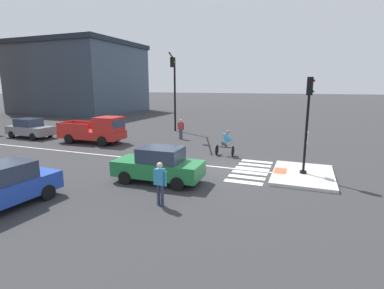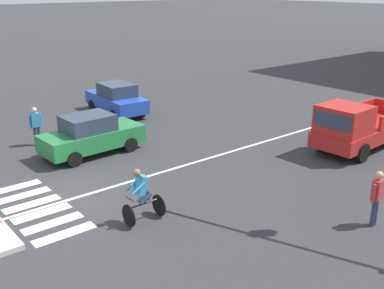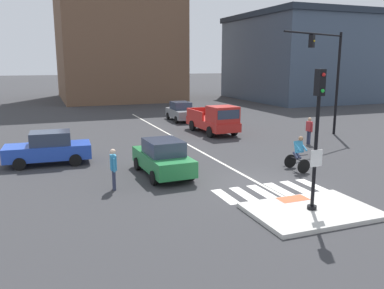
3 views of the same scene
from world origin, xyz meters
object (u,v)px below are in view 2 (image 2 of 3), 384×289
Objects in this scene: pedestrian_at_curb_left at (36,123)px; cyclist at (142,194)px; car_green_westbound_near at (91,135)px; car_blue_cross_left at (117,99)px; pickup_truck_red_eastbound_far at (357,127)px; pedestrian_waiting_far_side at (377,194)px.

cyclist is at bearing -1.71° from pedestrian_at_curb_left.
cyclist reaches higher than car_green_westbound_near.
car_blue_cross_left is 12.20m from pickup_truck_red_eastbound_far.
car_blue_cross_left is at bearing 152.99° from cyclist.
cyclist is 1.01× the size of pedestrian_waiting_far_side.
cyclist reaches higher than pedestrian_at_curb_left.
car_blue_cross_left is 12.14m from cyclist.
pedestrian_at_curb_left is at bearing -151.52° from car_green_westbound_near.
pickup_truck_red_eastbound_far reaches higher than pedestrian_waiting_far_side.
pedestrian_at_curb_left and pedestrian_waiting_far_side have the same top height.
cyclist is 1.01× the size of pedestrian_at_curb_left.
car_blue_cross_left is 0.81× the size of pickup_truck_red_eastbound_far.
pickup_truck_red_eastbound_far is 3.10× the size of pedestrian_at_curb_left.
car_blue_cross_left is 2.49× the size of cyclist.
pedestrian_waiting_far_side is at bearing -1.94° from car_blue_cross_left.
pickup_truck_red_eastbound_far is at bearing 53.45° from car_green_westbound_near.
car_blue_cross_left is (-4.72, 3.94, 0.00)m from car_green_westbound_near.
car_blue_cross_left is at bearing -156.78° from pickup_truck_red_eastbound_far.
cyclist is (-0.39, -10.32, -0.11)m from pickup_truck_red_eastbound_far.
car_blue_cross_left is 2.51× the size of pedestrian_waiting_far_side.
pedestrian_at_curb_left is at bearing -131.53° from pickup_truck_red_eastbound_far.
car_blue_cross_left is 15.20m from pedestrian_waiting_far_side.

